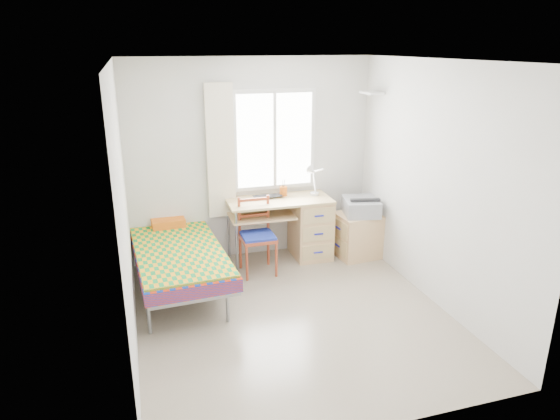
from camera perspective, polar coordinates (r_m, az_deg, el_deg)
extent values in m
plane|color=#BCAD93|center=(5.42, 1.48, -11.89)|extent=(3.50, 3.50, 0.00)
plane|color=white|center=(4.68, 1.76, 16.75)|extent=(3.50, 3.50, 0.00)
plane|color=silver|center=(6.52, -3.22, 5.69)|extent=(3.20, 0.00, 3.20)
plane|color=silver|center=(4.67, -17.38, -0.37)|extent=(0.00, 3.50, 3.50)
plane|color=silver|center=(5.59, 17.40, 2.68)|extent=(0.00, 3.50, 3.50)
cube|color=white|center=(6.53, -0.64, 7.97)|extent=(1.10, 0.04, 1.30)
cube|color=white|center=(6.52, -0.61, 7.96)|extent=(1.00, 0.02, 1.20)
cube|color=white|center=(6.52, -0.60, 7.95)|extent=(0.04, 0.02, 1.20)
cube|color=#F3E6C9|center=(6.34, -6.81, 6.61)|extent=(0.35, 0.05, 1.70)
cube|color=white|center=(6.58, 10.46, 13.03)|extent=(0.20, 0.32, 0.03)
cube|color=gray|center=(5.95, -11.52, -5.60)|extent=(1.05, 2.11, 0.06)
cube|color=red|center=(5.92, -11.57, -4.87)|extent=(1.09, 2.13, 0.14)
cube|color=#EEA110|center=(5.87, -11.60, -4.21)|extent=(1.06, 2.01, 0.03)
cube|color=tan|center=(6.79, -12.50, -0.20)|extent=(0.99, 0.11, 0.57)
cube|color=#E25519|center=(6.54, -12.72, -1.27)|extent=(0.43, 0.37, 0.10)
cylinder|color=gray|center=(5.19, -14.74, -11.95)|extent=(0.04, 0.04, 0.33)
cylinder|color=gray|center=(6.91, -8.95, -3.64)|extent=(0.04, 0.04, 0.33)
cube|color=tan|center=(6.43, -0.08, 1.10)|extent=(1.35, 0.64, 0.03)
cube|color=tan|center=(6.69, 3.50, -2.00)|extent=(0.48, 0.60, 0.81)
cube|color=tan|center=(6.42, -2.17, -0.57)|extent=(0.83, 0.59, 0.02)
cylinder|color=gray|center=(6.19, -4.99, -3.78)|extent=(0.03, 0.03, 0.81)
cylinder|color=gray|center=(6.66, -5.90, -2.17)|extent=(0.03, 0.03, 0.81)
cube|color=#993F1D|center=(6.17, -2.57, -3.22)|extent=(0.41, 0.41, 0.04)
cube|color=#1C2E9A|center=(6.16, -2.57, -2.95)|extent=(0.39, 0.39, 0.04)
cube|color=#993F1D|center=(6.24, -3.02, -0.16)|extent=(0.37, 0.03, 0.41)
cylinder|color=#993F1D|center=(6.05, -3.81, -6.06)|extent=(0.03, 0.03, 0.46)
cylinder|color=#993F1D|center=(6.37, -1.36, -2.37)|extent=(0.04, 0.04, 0.95)
cube|color=tan|center=(6.78, 8.83, -2.86)|extent=(0.58, 0.54, 0.59)
cube|color=tan|center=(6.63, 6.73, -2.04)|extent=(0.05, 0.45, 0.22)
cube|color=tan|center=(6.72, 6.65, -4.02)|extent=(0.05, 0.45, 0.22)
cube|color=gray|center=(6.67, 9.23, 0.39)|extent=(0.53, 0.58, 0.21)
cube|color=black|center=(6.64, 9.27, 1.24)|extent=(0.42, 0.48, 0.02)
imported|color=black|center=(6.44, -1.29, 1.40)|extent=(0.38, 0.25, 0.03)
cylinder|color=#E25519|center=(6.56, 0.39, 2.16)|extent=(0.11, 0.11, 0.12)
cylinder|color=white|center=(6.62, 3.94, 1.86)|extent=(0.12, 0.12, 0.03)
cylinder|color=white|center=(6.57, 3.98, 3.26)|extent=(0.02, 0.13, 0.31)
cylinder|color=white|center=(6.45, 4.09, 4.45)|extent=(0.14, 0.27, 0.13)
cone|color=white|center=(6.32, 3.73, 4.50)|extent=(0.17, 0.18, 0.15)
imported|color=gray|center=(6.47, -1.97, -0.94)|extent=(0.22, 0.27, 0.02)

